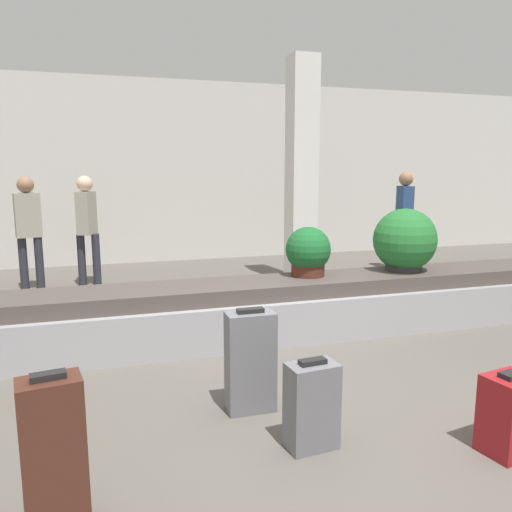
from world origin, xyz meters
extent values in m
plane|color=#59544C|center=(0.00, 0.00, 0.00)|extent=(18.00, 18.00, 0.00)
cube|color=beige|center=(0.00, 5.91, 1.60)|extent=(18.00, 0.06, 3.20)
cube|color=#9E9EA3|center=(0.00, 1.37, 0.21)|extent=(8.54, 0.79, 0.43)
cube|color=#4C423D|center=(0.00, 1.37, 0.50)|extent=(8.20, 0.63, 0.15)
cube|color=silver|center=(1.34, 3.53, 1.60)|extent=(0.38, 0.38, 3.20)
cube|color=slate|center=(-0.26, -0.62, 0.26)|extent=(0.31, 0.21, 0.52)
cube|color=black|center=(-0.26, -0.62, 0.54)|extent=(0.17, 0.08, 0.03)
cube|color=slate|center=(-0.48, -0.06, 0.35)|extent=(0.33, 0.19, 0.70)
cube|color=black|center=(-0.48, -0.06, 0.71)|extent=(0.18, 0.07, 0.03)
cube|color=maroon|center=(0.81, -1.01, 0.23)|extent=(0.32, 0.28, 0.47)
cube|color=#472319|center=(-1.66, -0.90, 0.36)|extent=(0.30, 0.23, 0.73)
cube|color=black|center=(-1.66, -0.90, 0.74)|extent=(0.16, 0.09, 0.03)
cylinder|color=#2D2D2D|center=(1.68, 1.42, 0.65)|extent=(0.38, 0.38, 0.15)
sphere|color=#236B2D|center=(1.68, 1.42, 0.90)|extent=(0.67, 0.67, 0.67)
cylinder|color=#4C2319|center=(0.59, 1.47, 0.65)|extent=(0.34, 0.34, 0.15)
sphere|color=#195B28|center=(0.59, 1.47, 0.85)|extent=(0.46, 0.46, 0.46)
cylinder|color=#282833|center=(-1.72, 4.20, 0.38)|extent=(0.11, 0.11, 0.75)
cylinder|color=#282833|center=(-1.52, 4.20, 0.38)|extent=(0.11, 0.11, 0.75)
cube|color=gray|center=(-1.62, 4.20, 1.05)|extent=(0.28, 0.36, 0.59)
sphere|color=beige|center=(-1.62, 4.20, 1.45)|extent=(0.22, 0.22, 0.22)
cylinder|color=#282833|center=(-2.46, 4.11, 0.37)|extent=(0.11, 0.11, 0.75)
cylinder|color=#282833|center=(-2.26, 4.11, 0.37)|extent=(0.11, 0.11, 0.75)
cube|color=gray|center=(-2.36, 4.11, 1.04)|extent=(0.35, 0.25, 0.59)
sphere|color=#936B4C|center=(-2.36, 4.11, 1.45)|extent=(0.22, 0.22, 0.22)
cylinder|color=#282833|center=(3.18, 3.86, 0.39)|extent=(0.11, 0.11, 0.77)
cylinder|color=#282833|center=(3.38, 3.86, 0.39)|extent=(0.11, 0.11, 0.77)
cube|color=navy|center=(3.28, 3.86, 1.08)|extent=(0.24, 0.35, 0.61)
sphere|color=#936B4C|center=(3.28, 3.86, 1.50)|extent=(0.23, 0.23, 0.23)
camera|label=1|loc=(-1.39, -3.16, 1.64)|focal=35.00mm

